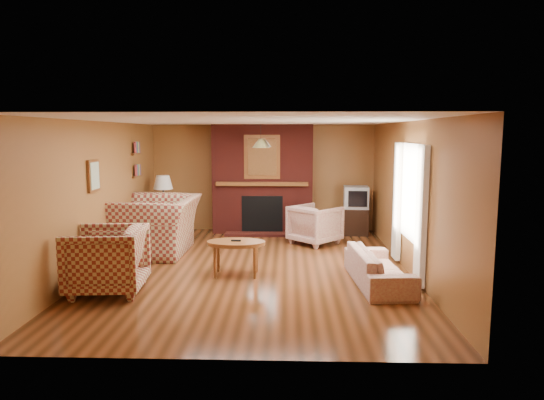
{
  "coord_description": "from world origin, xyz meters",
  "views": [
    {
      "loc": [
        0.56,
        -7.73,
        2.2
      ],
      "look_at": [
        0.29,
        0.6,
        1.06
      ],
      "focal_mm": 32.0,
      "sensor_mm": 36.0,
      "label": 1
    }
  ],
  "objects_px": {
    "plaid_loveseat": "(157,225)",
    "coffee_table": "(236,245)",
    "table_lamp": "(163,190)",
    "plaid_armchair": "(107,260)",
    "crt_tv": "(356,197)",
    "side_table": "(164,222)",
    "floral_sofa": "(378,267)",
    "fireplace": "(263,180)",
    "tv_stand": "(355,221)",
    "floral_armchair": "(315,224)"
  },
  "relations": [
    {
      "from": "plaid_armchair",
      "to": "floral_armchair",
      "type": "height_order",
      "value": "plaid_armchair"
    },
    {
      "from": "plaid_loveseat",
      "to": "floral_sofa",
      "type": "relative_size",
      "value": 0.93
    },
    {
      "from": "side_table",
      "to": "floral_sofa",
      "type": "bearing_deg",
      "value": -38.79
    },
    {
      "from": "plaid_loveseat",
      "to": "plaid_armchair",
      "type": "height_order",
      "value": "plaid_loveseat"
    },
    {
      "from": "plaid_loveseat",
      "to": "floral_armchair",
      "type": "distance_m",
      "value": 3.09
    },
    {
      "from": "floral_sofa",
      "to": "floral_armchair",
      "type": "xyz_separation_m",
      "value": [
        -0.79,
        2.63,
        0.14
      ]
    },
    {
      "from": "fireplace",
      "to": "plaid_loveseat",
      "type": "distance_m",
      "value": 2.81
    },
    {
      "from": "fireplace",
      "to": "side_table",
      "type": "bearing_deg",
      "value": -165.71
    },
    {
      "from": "plaid_armchair",
      "to": "crt_tv",
      "type": "bearing_deg",
      "value": 130.45
    },
    {
      "from": "table_lamp",
      "to": "plaid_armchair",
      "type": "bearing_deg",
      "value": -87.69
    },
    {
      "from": "table_lamp",
      "to": "crt_tv",
      "type": "xyz_separation_m",
      "value": [
        4.15,
        0.34,
        -0.19
      ]
    },
    {
      "from": "fireplace",
      "to": "plaid_armchair",
      "type": "bearing_deg",
      "value": -114.65
    },
    {
      "from": "fireplace",
      "to": "crt_tv",
      "type": "distance_m",
      "value": 2.09
    },
    {
      "from": "plaid_loveseat",
      "to": "coffee_table",
      "type": "relative_size",
      "value": 1.76
    },
    {
      "from": "floral_sofa",
      "to": "crt_tv",
      "type": "height_order",
      "value": "crt_tv"
    },
    {
      "from": "plaid_loveseat",
      "to": "coffee_table",
      "type": "distance_m",
      "value": 2.1
    },
    {
      "from": "plaid_loveseat",
      "to": "tv_stand",
      "type": "bearing_deg",
      "value": 115.73
    },
    {
      "from": "coffee_table",
      "to": "side_table",
      "type": "bearing_deg",
      "value": 123.36
    },
    {
      "from": "fireplace",
      "to": "plaid_loveseat",
      "type": "xyz_separation_m",
      "value": [
        -1.85,
        -2.0,
        -0.66
      ]
    },
    {
      "from": "floral_sofa",
      "to": "crt_tv",
      "type": "bearing_deg",
      "value": -6.69
    },
    {
      "from": "floral_sofa",
      "to": "tv_stand",
      "type": "relative_size",
      "value": 2.98
    },
    {
      "from": "floral_armchair",
      "to": "tv_stand",
      "type": "relative_size",
      "value": 1.48
    },
    {
      "from": "fireplace",
      "to": "floral_sofa",
      "type": "bearing_deg",
      "value": -63.13
    },
    {
      "from": "plaid_armchair",
      "to": "table_lamp",
      "type": "distance_m",
      "value": 3.76
    },
    {
      "from": "crt_tv",
      "to": "plaid_loveseat",
      "type": "bearing_deg",
      "value": -155.06
    },
    {
      "from": "plaid_armchair",
      "to": "side_table",
      "type": "relative_size",
      "value": 1.61
    },
    {
      "from": "fireplace",
      "to": "floral_armchair",
      "type": "xyz_separation_m",
      "value": [
        1.11,
        -1.12,
        -0.79
      ]
    },
    {
      "from": "plaid_armchair",
      "to": "table_lamp",
      "type": "height_order",
      "value": "table_lamp"
    },
    {
      "from": "table_lamp",
      "to": "floral_sofa",
      "type": "bearing_deg",
      "value": -38.79
    },
    {
      "from": "plaid_loveseat",
      "to": "crt_tv",
      "type": "relative_size",
      "value": 2.91
    },
    {
      "from": "coffee_table",
      "to": "side_table",
      "type": "distance_m",
      "value": 3.38
    },
    {
      "from": "fireplace",
      "to": "crt_tv",
      "type": "relative_size",
      "value": 4.35
    },
    {
      "from": "plaid_loveseat",
      "to": "table_lamp",
      "type": "height_order",
      "value": "table_lamp"
    },
    {
      "from": "plaid_loveseat",
      "to": "plaid_armchair",
      "type": "xyz_separation_m",
      "value": [
        -0.1,
        -2.25,
        -0.06
      ]
    },
    {
      "from": "fireplace",
      "to": "tv_stand",
      "type": "bearing_deg",
      "value": -5.15
    },
    {
      "from": "plaid_loveseat",
      "to": "side_table",
      "type": "bearing_deg",
      "value": -169.62
    },
    {
      "from": "coffee_table",
      "to": "table_lamp",
      "type": "distance_m",
      "value": 3.42
    },
    {
      "from": "tv_stand",
      "to": "crt_tv",
      "type": "xyz_separation_m",
      "value": [
        0.0,
        -0.01,
        0.53
      ]
    },
    {
      "from": "plaid_loveseat",
      "to": "side_table",
      "type": "height_order",
      "value": "plaid_loveseat"
    },
    {
      "from": "coffee_table",
      "to": "side_table",
      "type": "height_order",
      "value": "side_table"
    },
    {
      "from": "coffee_table",
      "to": "plaid_loveseat",
      "type": "bearing_deg",
      "value": 139.92
    },
    {
      "from": "fireplace",
      "to": "table_lamp",
      "type": "xyz_separation_m",
      "value": [
        -2.1,
        -0.53,
        -0.17
      ]
    },
    {
      "from": "plaid_loveseat",
      "to": "floral_armchair",
      "type": "relative_size",
      "value": 1.87
    },
    {
      "from": "tv_stand",
      "to": "table_lamp",
      "type": "bearing_deg",
      "value": -171.99
    },
    {
      "from": "floral_sofa",
      "to": "tv_stand",
      "type": "xyz_separation_m",
      "value": [
        0.15,
        3.57,
        0.04
      ]
    },
    {
      "from": "floral_sofa",
      "to": "plaid_loveseat",
      "type": "bearing_deg",
      "value": 60.75
    },
    {
      "from": "tv_stand",
      "to": "crt_tv",
      "type": "relative_size",
      "value": 1.06
    },
    {
      "from": "plaid_loveseat",
      "to": "coffee_table",
      "type": "xyz_separation_m",
      "value": [
        1.61,
        -1.35,
        -0.05
      ]
    },
    {
      "from": "tv_stand",
      "to": "floral_armchair",
      "type": "bearing_deg",
      "value": -131.77
    },
    {
      "from": "fireplace",
      "to": "floral_armchair",
      "type": "distance_m",
      "value": 1.77
    }
  ]
}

